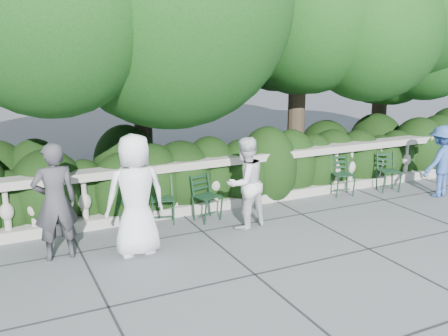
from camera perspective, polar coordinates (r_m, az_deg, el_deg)
name	(u,v)px	position (r m, az deg, el deg)	size (l,w,h in m)	color
ground	(252,243)	(7.97, 3.17, -8.56)	(90.00, 90.00, 0.00)	#55575D
balustrade	(205,185)	(9.34, -2.14, -2.00)	(12.00, 0.44, 1.00)	#9E998E
shrub_hedge	(183,194)	(10.54, -4.75, -2.93)	(15.00, 2.60, 1.70)	black
chair_a	(139,230)	(8.62, -9.73, -6.99)	(0.44, 0.48, 0.84)	black
chair_b	(164,226)	(8.74, -6.91, -6.59)	(0.44, 0.48, 0.84)	black
chair_c	(213,222)	(8.85, -1.31, -6.22)	(0.44, 0.48, 0.84)	black
chair_d	(345,197)	(10.56, 13.61, -3.25)	(0.44, 0.48, 0.84)	black
chair_e	(391,193)	(11.12, 18.50, -2.72)	(0.44, 0.48, 0.84)	black
person_businessman	(136,195)	(7.39, -10.06, -3.08)	(0.89, 0.58, 1.82)	white
person_woman_grey	(55,202)	(7.53, -18.74, -3.67)	(0.63, 0.41, 1.73)	#3A393E
person_casual_man	(245,183)	(8.40, 2.42, -1.73)	(0.76, 0.59, 1.56)	silver
person_older_blue	(441,161)	(11.09, 23.55, 0.72)	(0.95, 0.55, 1.47)	#33549A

